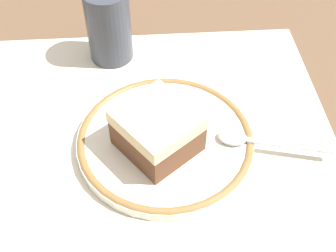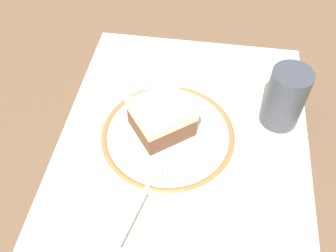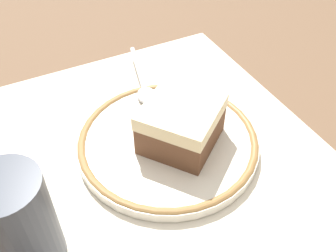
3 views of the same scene
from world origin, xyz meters
name	(u,v)px [view 1 (image 1 of 3)]	position (x,y,z in m)	size (l,w,h in m)	color
ground_plane	(151,130)	(0.00, 0.00, 0.00)	(2.40, 2.40, 0.00)	brown
placemat	(151,130)	(0.00, 0.00, 0.00)	(0.45, 0.39, 0.00)	beige
plate	(168,140)	(-0.02, 0.02, 0.01)	(0.21, 0.21, 0.01)	silver
cake_slice	(160,130)	(-0.01, 0.04, 0.04)	(0.11, 0.11, 0.05)	brown
spoon	(256,140)	(-0.12, 0.04, 0.02)	(0.13, 0.05, 0.01)	silver
cup	(112,30)	(0.05, -0.15, 0.05)	(0.06, 0.06, 0.10)	#383D47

